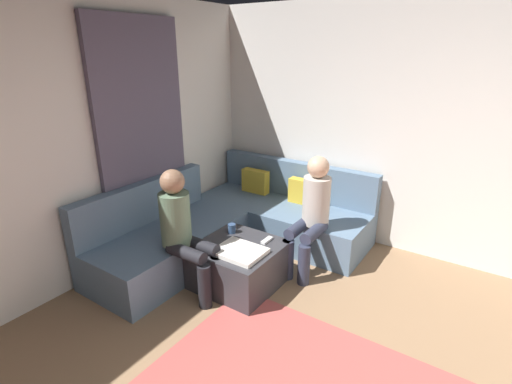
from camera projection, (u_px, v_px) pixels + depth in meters
The scene contains 10 objects.
wall_back at pixel (466, 139), 3.80m from camera, with size 6.00×0.12×2.70m, color silver.
wall_left at pixel (6, 161), 3.06m from camera, with size 0.12×6.00×2.70m, color silver.
curtain_panel at pixel (144, 143), 4.05m from camera, with size 0.06×1.10×2.50m, color #595166.
sectional_couch at pixel (236, 224), 4.44m from camera, with size 2.10×2.55×0.87m.
ottoman at pixel (239, 264), 3.75m from camera, with size 0.76×0.76×0.42m, color #333338.
folded_blanket at pixel (240, 252), 3.52m from camera, with size 0.44×0.36×0.04m, color white.
coffee_mug at pixel (232, 228), 3.91m from camera, with size 0.08×0.08×0.10m, color #334C72.
game_remote at pixel (267, 240), 3.75m from camera, with size 0.05×0.15×0.02m, color white.
person_on_couch_back at pixel (312, 210), 3.87m from camera, with size 0.30×0.60×1.20m.
person_on_couch_side at pixel (184, 229), 3.47m from camera, with size 0.60×0.30×1.20m.
Camera 1 is at (0.37, -1.33, 2.19)m, focal length 26.92 mm.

